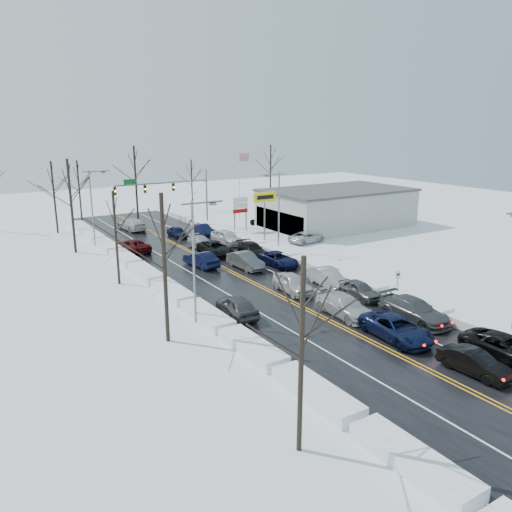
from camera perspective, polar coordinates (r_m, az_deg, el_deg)
ground at (r=44.48m, az=0.84°, el=-3.67°), size 160.00×160.00×0.00m
road_surface at (r=46.09m, az=-0.51°, el=-2.99°), size 14.00×84.00×0.01m
snow_bank_left at (r=42.82m, az=-9.24°, el=-4.62°), size 1.74×72.00×0.72m
snow_bank_right at (r=50.30m, az=6.89°, el=-1.57°), size 1.74×72.00×0.72m
traffic_signal_mast at (r=69.20m, az=-9.45°, el=7.48°), size 13.28×0.39×8.00m
tires_plus_sign at (r=61.98m, az=1.00°, el=6.38°), size 3.20×0.34×6.00m
used_vehicles_sign at (r=67.30m, az=-1.81°, el=5.61°), size 2.20×0.22×4.65m
speed_limit_sign at (r=43.30m, az=15.89°, el=-2.51°), size 0.55×0.09×2.35m
flagpole at (r=76.13m, az=-1.82°, el=8.67°), size 1.87×1.20×10.00m
dealership_building at (r=71.99m, az=9.18°, el=5.50°), size 20.40×12.40×5.30m
streetlight_ne at (r=55.80m, az=2.46°, el=5.75°), size 3.20×0.25×9.00m
streetlight_sw at (r=35.75m, az=-6.85°, el=0.46°), size 3.20×0.25×9.00m
streetlight_nw at (r=61.81m, az=-18.11°, el=5.92°), size 3.20×0.25×9.00m
tree_left_a at (r=21.00m, az=5.30°, el=-7.17°), size 3.60×3.60×9.00m
tree_left_b at (r=32.35m, az=-10.55°, el=1.83°), size 4.00×4.00×10.00m
tree_left_c at (r=45.89m, az=-15.84°, el=4.00°), size 3.40×3.40×8.50m
tree_left_d at (r=58.99m, az=-20.52°, el=7.31°), size 4.20×4.20×10.50m
tree_left_e at (r=70.86m, az=-22.20°, el=7.70°), size 3.80×3.80×9.50m
tree_far_b at (r=78.65m, az=-19.65°, el=8.28°), size 3.60×3.60×9.00m
tree_far_c at (r=78.73m, az=-13.66°, el=9.75°), size 4.40×4.40×11.00m
tree_far_d at (r=83.95m, az=-7.38°, el=9.14°), size 3.40×3.40×8.50m
tree_far_e at (r=92.07m, az=1.68°, el=10.62°), size 4.20×4.20×10.50m
queued_car_1 at (r=32.55m, az=23.55°, el=-12.22°), size 1.71×4.32×1.40m
queued_car_2 at (r=35.65m, az=15.69°, el=-9.09°), size 3.02×5.76×1.55m
queued_car_3 at (r=38.90m, az=9.99°, el=-6.69°), size 2.36×5.44×1.56m
queued_car_4 at (r=43.54m, az=4.21°, el=-4.12°), size 2.34×4.90×1.61m
queued_car_5 at (r=50.42m, az=-1.19°, el=-1.42°), size 1.91×4.97×1.61m
queued_car_6 at (r=55.81m, az=-4.65°, el=0.14°), size 2.49×5.41×1.50m
queued_car_7 at (r=58.93m, az=-6.28°, el=0.89°), size 1.99×4.81×1.39m
queued_car_8 at (r=65.00m, az=-8.94°, el=2.12°), size 1.75×4.06×1.37m
queued_car_10 at (r=35.22m, az=26.48°, el=-10.47°), size 2.74×5.52×1.50m
queued_car_11 at (r=39.08m, az=17.53°, el=-7.07°), size 2.38×5.80×1.68m
queued_car_12 at (r=42.85m, az=11.68°, el=-4.73°), size 1.82×4.37×1.48m
queued_car_13 at (r=45.52m, az=8.18°, el=-3.39°), size 2.28×4.99×1.59m
queued_car_14 at (r=51.48m, az=2.58°, el=-1.09°), size 2.40×5.03×1.39m
queued_car_15 at (r=55.34m, az=-0.43°, el=0.06°), size 2.43×5.06×1.42m
queued_car_16 at (r=60.74m, az=-3.32°, el=1.38°), size 2.48×5.22×1.72m
queued_car_17 at (r=66.14m, az=-6.02°, el=2.44°), size 1.46×4.17×1.37m
oncoming_car_0 at (r=51.34m, az=-6.28°, el=-1.21°), size 2.21×4.86×1.55m
oncoming_car_1 at (r=58.70m, az=-13.72°, el=0.49°), size 2.62×5.43×1.49m
oncoming_car_2 at (r=70.77m, az=-13.95°, el=2.90°), size 2.81×5.85×1.64m
oncoming_car_3 at (r=38.23m, az=-2.21°, el=-6.85°), size 2.30×4.89×1.62m
parked_car_0 at (r=61.74m, az=5.84°, el=1.55°), size 5.12×2.84×1.35m
parked_car_1 at (r=65.64m, az=6.30°, el=2.34°), size 2.62×5.52×1.56m
parked_car_2 at (r=71.31m, az=0.62°, el=3.43°), size 1.91×4.18×1.39m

